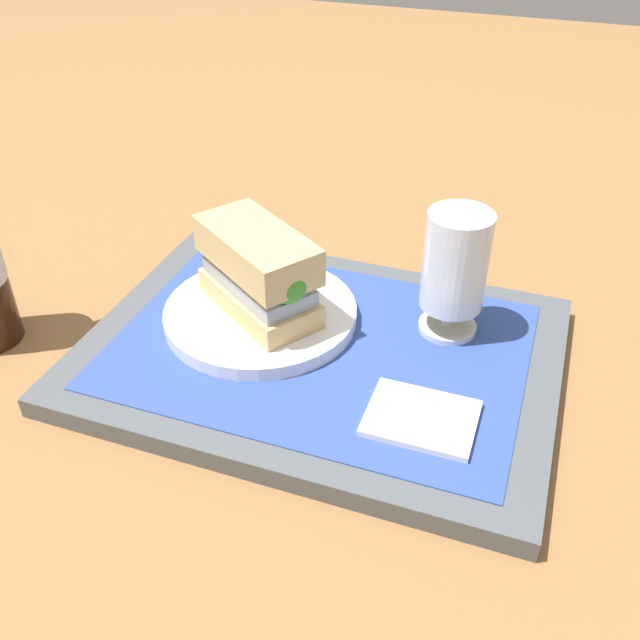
% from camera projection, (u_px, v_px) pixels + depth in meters
% --- Properties ---
extents(ground_plane, '(3.00, 3.00, 0.00)m').
position_uv_depth(ground_plane, '(320.00, 362.00, 0.68)').
color(ground_plane, olive).
extents(tray, '(0.44, 0.32, 0.02)m').
position_uv_depth(tray, '(320.00, 354.00, 0.68)').
color(tray, '#4C5156').
rests_on(tray, ground_plane).
extents(placemat, '(0.38, 0.27, 0.00)m').
position_uv_depth(placemat, '(320.00, 345.00, 0.67)').
color(placemat, '#2D4793').
rests_on(placemat, tray).
extents(plate, '(0.19, 0.19, 0.01)m').
position_uv_depth(plate, '(261.00, 314.00, 0.70)').
color(plate, white).
rests_on(plate, placemat).
extents(sandwich, '(0.14, 0.13, 0.08)m').
position_uv_depth(sandwich, '(260.00, 272.00, 0.67)').
color(sandwich, tan).
rests_on(sandwich, plate).
extents(beer_glass, '(0.06, 0.06, 0.12)m').
position_uv_depth(beer_glass, '(455.00, 266.00, 0.65)').
color(beer_glass, silver).
rests_on(beer_glass, placemat).
extents(napkin_folded, '(0.09, 0.07, 0.01)m').
position_uv_depth(napkin_folded, '(421.00, 418.00, 0.58)').
color(napkin_folded, white).
rests_on(napkin_folded, placemat).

